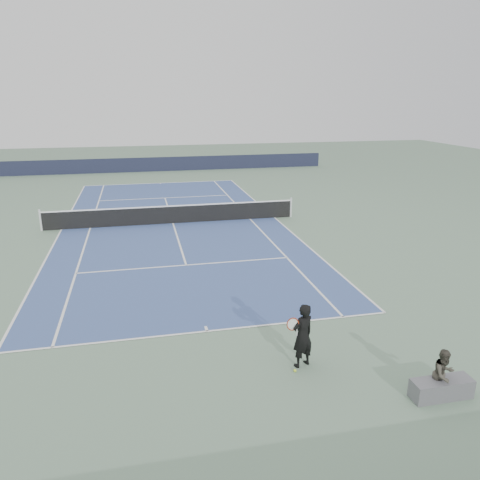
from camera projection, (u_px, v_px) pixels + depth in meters
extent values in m
plane|color=slate|center=(173.00, 223.00, 24.23)|extent=(80.00, 80.00, 0.00)
cube|color=#384F86|center=(173.00, 223.00, 24.23)|extent=(10.97, 23.77, 0.01)
cylinder|color=silver|center=(40.00, 220.00, 22.76)|extent=(0.10, 0.10, 1.07)
cylinder|color=silver|center=(291.00, 207.00, 25.38)|extent=(0.10, 0.10, 1.07)
cube|color=black|center=(173.00, 215.00, 24.09)|extent=(12.80, 0.03, 0.90)
cube|color=white|center=(172.00, 206.00, 23.95)|extent=(12.80, 0.04, 0.06)
cube|color=black|center=(156.00, 164.00, 40.73)|extent=(30.00, 0.25, 1.20)
imported|color=black|center=(303.00, 335.00, 11.27)|extent=(0.74, 0.64, 1.64)
torus|color=maroon|center=(293.00, 324.00, 11.06)|extent=(0.34, 0.18, 0.36)
cylinder|color=white|center=(293.00, 324.00, 11.06)|extent=(0.29, 0.14, 0.32)
cylinder|color=white|center=(297.00, 333.00, 11.19)|extent=(0.08, 0.13, 0.27)
sphere|color=#D1EB30|center=(295.00, 371.00, 11.22)|extent=(0.07, 0.07, 0.07)
cube|color=#5B5B60|center=(441.00, 388.00, 10.23)|extent=(1.43, 0.74, 0.44)
imported|color=#3F3B32|center=(443.00, 374.00, 10.13)|extent=(0.65, 0.57, 1.17)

